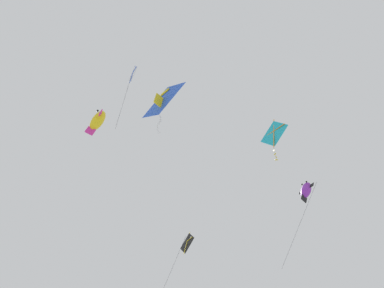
{
  "coord_description": "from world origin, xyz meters",
  "views": [
    {
      "loc": [
        -20.63,
        -17.96,
        0.5
      ],
      "look_at": [
        1.19,
        -1.16,
        22.98
      ],
      "focal_mm": 53.81,
      "sensor_mm": 36.0,
      "label": 1
    }
  ],
  "objects_px": {
    "kite_diamond_near_left": "(133,75)",
    "kite_fish_far_centre": "(98,121)",
    "kite_delta_mid_left": "(162,100)",
    "kite_fish_upper_right": "(306,190)",
    "kite_diamond_near_right": "(187,244)",
    "kite_diamond_low_drifter": "(274,134)"
  },
  "relations": [
    {
      "from": "kite_diamond_near_left",
      "to": "kite_fish_far_centre",
      "type": "distance_m",
      "value": 5.93
    },
    {
      "from": "kite_diamond_near_left",
      "to": "kite_fish_far_centre",
      "type": "xyz_separation_m",
      "value": [
        2.35,
        5.36,
        0.93
      ]
    },
    {
      "from": "kite_delta_mid_left",
      "to": "kite_fish_far_centre",
      "type": "bearing_deg",
      "value": 15.16
    },
    {
      "from": "kite_fish_upper_right",
      "to": "kite_diamond_near_left",
      "type": "height_order",
      "value": "kite_diamond_near_left"
    },
    {
      "from": "kite_diamond_near_right",
      "to": "kite_fish_far_centre",
      "type": "height_order",
      "value": "kite_fish_far_centre"
    },
    {
      "from": "kite_diamond_near_right",
      "to": "kite_fish_far_centre",
      "type": "relative_size",
      "value": 2.98
    },
    {
      "from": "kite_fish_upper_right",
      "to": "kite_fish_far_centre",
      "type": "xyz_separation_m",
      "value": [
        -7.83,
        10.57,
        5.8
      ]
    },
    {
      "from": "kite_diamond_near_left",
      "to": "kite_diamond_near_right",
      "type": "xyz_separation_m",
      "value": [
        8.41,
        2.48,
        -6.65
      ]
    },
    {
      "from": "kite_diamond_near_left",
      "to": "kite_diamond_low_drifter",
      "type": "xyz_separation_m",
      "value": [
        7.79,
        -4.77,
        -1.78
      ]
    },
    {
      "from": "kite_diamond_near_left",
      "to": "kite_diamond_low_drifter",
      "type": "relative_size",
      "value": 1.52
    },
    {
      "from": "kite_delta_mid_left",
      "to": "kite_fish_far_centre",
      "type": "xyz_separation_m",
      "value": [
        -0.39,
        5.34,
        0.93
      ]
    },
    {
      "from": "kite_fish_upper_right",
      "to": "kite_delta_mid_left",
      "type": "relative_size",
      "value": 1.68
    },
    {
      "from": "kite_fish_upper_right",
      "to": "kite_diamond_near_left",
      "type": "bearing_deg",
      "value": 78.08
    },
    {
      "from": "kite_delta_mid_left",
      "to": "kite_fish_far_centre",
      "type": "distance_m",
      "value": 5.44
    },
    {
      "from": "kite_delta_mid_left",
      "to": "kite_diamond_low_drifter",
      "type": "distance_m",
      "value": 7.18
    },
    {
      "from": "kite_fish_upper_right",
      "to": "kite_delta_mid_left",
      "type": "distance_m",
      "value": 10.32
    },
    {
      "from": "kite_fish_upper_right",
      "to": "kite_diamond_near_right",
      "type": "bearing_deg",
      "value": 28.17
    },
    {
      "from": "kite_diamond_near_right",
      "to": "kite_fish_upper_right",
      "type": "bearing_deg",
      "value": -159.78
    },
    {
      "from": "kite_delta_mid_left",
      "to": "kite_diamond_near_right",
      "type": "relative_size",
      "value": 0.54
    },
    {
      "from": "kite_fish_upper_right",
      "to": "kite_fish_far_centre",
      "type": "bearing_deg",
      "value": 51.72
    },
    {
      "from": "kite_diamond_near_right",
      "to": "kite_diamond_low_drifter",
      "type": "xyz_separation_m",
      "value": [
        -0.63,
        -7.25,
        4.87
      ]
    },
    {
      "from": "kite_diamond_near_left",
      "to": "kite_fish_far_centre",
      "type": "height_order",
      "value": "kite_fish_far_centre"
    }
  ]
}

